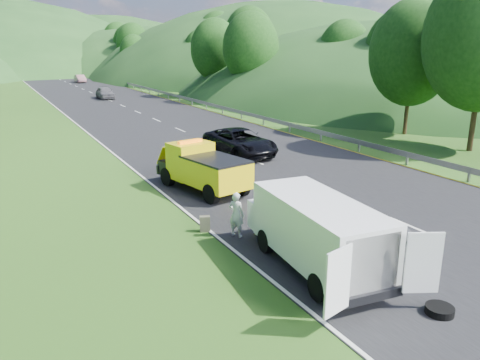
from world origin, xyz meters
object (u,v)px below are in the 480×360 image
tow_truck (202,168)px  spare_tire (439,314)px  white_van (316,230)px  suitcase (205,224)px  passing_suv (240,155)px  worker (396,294)px  child (261,236)px  woman (236,236)px

tow_truck → spare_tire: bearing=-96.9°
tow_truck → white_van: 8.99m
suitcase → passing_suv: bearing=55.9°
white_van → worker: 2.87m
white_van → worker: white_van is taller
child → spare_tire: size_ratio=1.42×
woman → suitcase: woman is taller
woman → child: size_ratio=1.59×
spare_tire → woman: bearing=107.6°
suitcase → passing_suv: passing_suv is taller
child → suitcase: suitcase is taller
tow_truck → worker: (0.81, -11.35, -1.11)m
woman → spare_tire: 7.28m
child → worker: size_ratio=0.53×
child → worker: (1.21, -5.26, 0.00)m
woman → child: (0.80, -0.40, 0.00)m
white_van → woman: size_ratio=3.96×
woman → passing_suv: size_ratio=0.29×
woman → child: woman is taller
worker → passing_suv: size_ratio=0.34×
white_van → spare_tire: white_van is taller
child → passing_suv: (5.52, 11.90, 0.00)m
child → white_van: bearing=-43.0°
worker → suitcase: worker is taller
white_van → woman: white_van is taller
woman → child: 0.90m
child → spare_tire: (1.40, -6.54, 0.00)m
child → suitcase: (-1.61, 1.36, 0.30)m
spare_tire → passing_suv: 18.90m
spare_tire → suitcase: bearing=110.8°
suitcase → spare_tire: 8.46m
passing_suv → spare_tire: bearing=-106.7°
worker → white_van: bearing=79.1°
white_van → child: bearing=99.3°
tow_truck → woman: 5.92m
spare_tire → white_van: bearing=108.6°
tow_truck → suitcase: 5.21m
worker → woman: bearing=74.9°
child → worker: worker is taller
tow_truck → passing_suv: 7.83m
tow_truck → child: bearing=-105.2°
tow_truck → white_van: (-0.23, -8.99, 0.15)m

